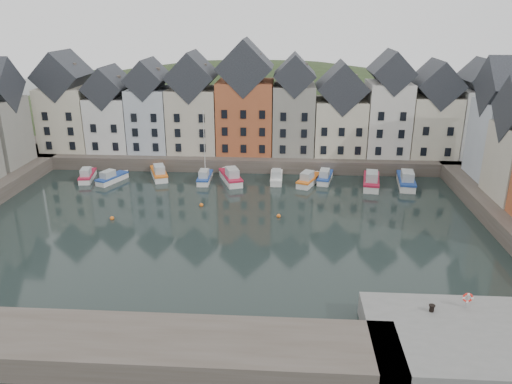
# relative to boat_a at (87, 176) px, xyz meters

# --- Properties ---
(ground) EXTENTS (260.00, 260.00, 0.00)m
(ground) POSITION_rel_boat_a_xyz_m (22.62, -17.41, -0.63)
(ground) COLOR black
(ground) RESTS_ON ground
(far_quay) EXTENTS (90.00, 16.00, 2.00)m
(far_quay) POSITION_rel_boat_a_xyz_m (22.62, 12.59, 0.37)
(far_quay) COLOR #473F36
(far_quay) RESTS_ON ground
(near_quay) EXTENTS (18.00, 10.00, 2.00)m
(near_quay) POSITION_rel_boat_a_xyz_m (44.62, -37.41, 0.37)
(near_quay) COLOR #60605E
(near_quay) RESTS_ON ground
(near_wall) EXTENTS (50.00, 6.00, 2.00)m
(near_wall) POSITION_rel_boat_a_xyz_m (12.62, -39.41, 0.37)
(near_wall) COLOR #473F36
(near_wall) RESTS_ON ground
(hillside) EXTENTS (153.60, 70.40, 64.00)m
(hillside) POSITION_rel_boat_a_xyz_m (22.64, 38.59, -18.59)
(hillside) COLOR #232D16
(hillside) RESTS_ON ground
(far_terrace) EXTENTS (72.37, 8.16, 17.78)m
(far_terrace) POSITION_rel_boat_a_xyz_m (25.83, 10.59, 8.24)
(far_terrace) COLOR beige
(far_terrace) RESTS_ON far_quay
(mooring_buoys) EXTENTS (20.50, 5.50, 0.50)m
(mooring_buoys) POSITION_rel_boat_a_xyz_m (18.62, -12.08, -0.48)
(mooring_buoys) COLOR orange
(mooring_buoys) RESTS_ON ground
(boat_a) EXTENTS (2.69, 5.76, 2.13)m
(boat_a) POSITION_rel_boat_a_xyz_m (0.00, 0.00, 0.00)
(boat_a) COLOR silver
(boat_a) RESTS_ON ground
(boat_b) EXTENTS (3.65, 5.65, 2.08)m
(boat_b) POSITION_rel_boat_a_xyz_m (3.91, -0.80, -0.01)
(boat_b) COLOR silver
(boat_b) RESTS_ON ground
(boat_c) EXTENTS (4.06, 6.50, 2.39)m
(boat_c) POSITION_rel_boat_a_xyz_m (10.40, 1.59, 0.08)
(boat_c) COLOR silver
(boat_c) RESTS_ON ground
(boat_d) EXTENTS (1.81, 5.56, 10.58)m
(boat_d) POSITION_rel_boat_a_xyz_m (17.50, 0.35, 0.05)
(boat_d) COLOR silver
(boat_d) RESTS_ON ground
(boat_e) EXTENTS (4.27, 7.01, 2.57)m
(boat_e) POSITION_rel_boat_a_xyz_m (21.38, 0.31, 0.13)
(boat_e) COLOR silver
(boat_e) RESTS_ON ground
(boat_f) EXTENTS (1.71, 5.51, 2.12)m
(boat_f) POSITION_rel_boat_a_xyz_m (27.99, 1.04, -0.00)
(boat_f) COLOR silver
(boat_f) RESTS_ON ground
(boat_g) EXTENTS (3.92, 6.14, 2.26)m
(boat_g) POSITION_rel_boat_a_xyz_m (32.65, 0.09, 0.04)
(boat_g) COLOR silver
(boat_g) RESTS_ON ground
(boat_h) EXTENTS (2.80, 5.85, 2.16)m
(boat_h) POSITION_rel_boat_a_xyz_m (35.10, 1.62, 0.01)
(boat_h) COLOR silver
(boat_h) RESTS_ON ground
(boat_i) EXTENTS (3.19, 7.20, 2.67)m
(boat_i) POSITION_rel_boat_a_xyz_m (41.53, -0.35, 0.16)
(boat_i) COLOR silver
(boat_i) RESTS_ON ground
(boat_j) EXTENTS (3.02, 7.24, 2.70)m
(boat_j) POSITION_rel_boat_a_xyz_m (46.52, 0.13, 0.17)
(boat_j) COLOR silver
(boat_j) RESTS_ON ground
(mooring_bollard) EXTENTS (0.48, 0.48, 0.56)m
(mooring_bollard) POSITION_rel_boat_a_xyz_m (40.76, -34.92, 1.68)
(mooring_bollard) COLOR black
(mooring_bollard) RESTS_ON near_quay
(life_ring_post) EXTENTS (0.80, 0.17, 1.30)m
(life_ring_post) POSITION_rel_boat_a_xyz_m (43.57, -34.22, 2.23)
(life_ring_post) COLOR gray
(life_ring_post) RESTS_ON near_quay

